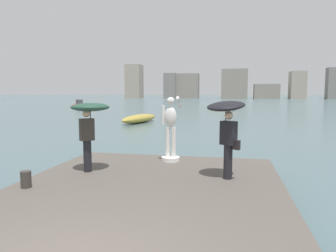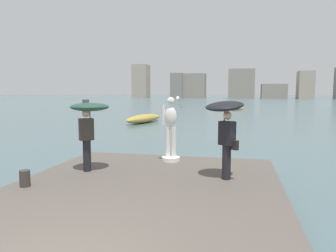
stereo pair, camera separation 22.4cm
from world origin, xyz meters
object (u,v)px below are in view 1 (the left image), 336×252
boat_near (140,119)px  boat_leftward (222,108)px  mooring_bollard (26,179)px  onlooker_left (89,116)px  onlooker_right (227,120)px  boat_far (80,104)px  statue_white_figure (171,132)px

boat_near → boat_leftward: size_ratio=1.07×
mooring_bollard → onlooker_left: bearing=65.3°
onlooker_left → mooring_bollard: (-0.80, -1.74, -1.35)m
onlooker_left → boat_leftward: onlooker_left is taller
onlooker_right → boat_far: bearing=120.9°
boat_leftward → boat_far: bearing=171.0°
statue_white_figure → onlooker_right: size_ratio=1.03×
statue_white_figure → boat_far: bearing=120.1°
onlooker_left → statue_white_figure: bearing=41.0°
onlooker_left → boat_leftward: 38.33m
statue_white_figure → onlooker_left: (-1.97, -1.71, 0.60)m
boat_near → boat_far: 30.18m
statue_white_figure → boat_near: bearing=109.8°
mooring_bollard → boat_far: bearing=115.2°
boat_near → boat_leftward: boat_near is taller
onlooker_right → boat_near: (-7.46, 17.55, -1.56)m
boat_far → boat_leftward: (23.95, -3.81, -0.11)m
mooring_bollard → boat_far: (-20.59, 43.76, -0.16)m
boat_near → boat_leftward: bearing=73.1°
boat_near → boat_far: size_ratio=1.70×
onlooker_left → onlooker_right: (3.74, -0.01, -0.03)m
onlooker_left → boat_leftward: size_ratio=0.38×
onlooker_right → boat_near: bearing=113.0°
boat_far → onlooker_left: bearing=-63.0°
statue_white_figure → onlooker_right: statue_white_figure is taller
onlooker_left → onlooker_right: onlooker_right is taller
onlooker_right → mooring_bollard: onlooker_right is taller
statue_white_figure → onlooker_right: bearing=-44.1°
statue_white_figure → boat_near: (-5.69, 15.84, -0.99)m
boat_far → onlooker_right: bearing=-59.1°
onlooker_left → onlooker_right: bearing=-0.1°
mooring_bollard → onlooker_right: bearing=20.9°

